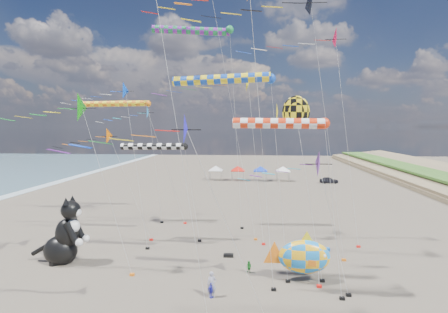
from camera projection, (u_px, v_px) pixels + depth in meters
delta_kite_0 at (230, 83)px, 34.50m from camera, size 11.96×2.45×17.87m
delta_kite_1 at (327, 39)px, 33.39m from camera, size 11.66×2.29×21.90m
delta_kite_2 at (229, 0)px, 24.16m from camera, size 9.42×2.08×22.13m
delta_kite_3 at (110, 139)px, 36.42m from camera, size 9.18×1.85×12.06m
delta_kite_5 at (304, 166)px, 24.29m from camera, size 8.05×2.01×10.57m
delta_kite_7 at (106, 93)px, 33.38m from camera, size 9.14×1.84×16.50m
delta_kite_8 at (315, 3)px, 29.68m from camera, size 13.21×3.12×24.27m
delta_kite_9 at (71, 110)px, 27.49m from camera, size 11.99×2.49×14.82m
delta_kite_10 at (150, 116)px, 42.58m from camera, size 9.14×1.68×14.64m
delta_kite_11 at (173, 136)px, 18.34m from camera, size 11.33×1.69×12.80m
windsock_0 at (284, 124)px, 23.62m from camera, size 7.83×0.75×12.63m
windsock_1 at (226, 80)px, 26.10m from camera, size 9.06×0.77×15.96m
windsock_2 at (119, 104)px, 42.91m from camera, size 9.86×0.75×15.24m
windsock_3 at (195, 31)px, 39.76m from camera, size 10.53×0.93×23.44m
windsock_4 at (156, 147)px, 36.18m from camera, size 8.41×0.72×10.35m
angelfish_kite at (293, 113)px, 28.14m from camera, size 3.74×3.02×14.53m
cat_inflatable at (63, 230)px, 30.69m from camera, size 4.55×2.44×6.00m
fish_inflatable at (304, 257)px, 27.06m from camera, size 5.29×1.95×4.02m
person_adult at (212, 285)px, 24.61m from camera, size 0.72×0.52×1.84m
child_green at (249, 267)px, 28.74m from camera, size 0.61×0.58×1.00m
child_blue at (211, 290)px, 24.54m from camera, size 0.62×0.68×1.11m
kite_bag_1 at (228, 255)px, 32.28m from camera, size 0.90×0.44×0.30m
kite_bag_3 at (325, 249)px, 33.92m from camera, size 0.90×0.44×0.30m
tent_row at (249, 167)px, 77.84m from camera, size 19.20×4.20×3.80m
parked_car at (329, 180)px, 74.63m from camera, size 3.96×1.82×1.32m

